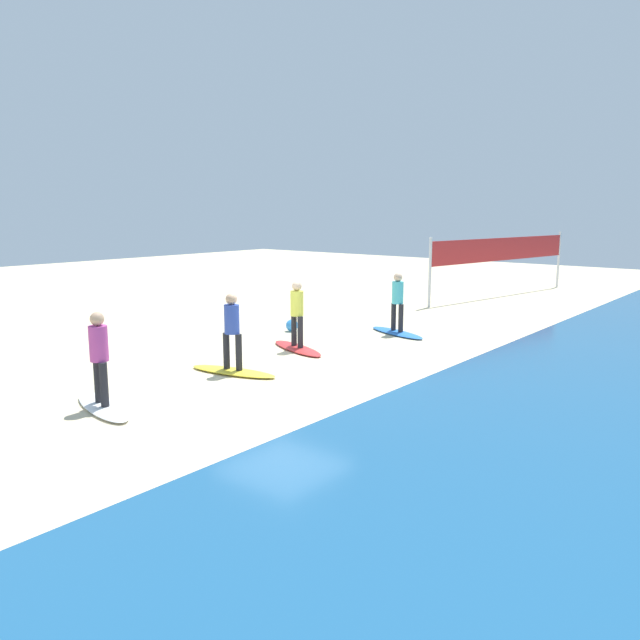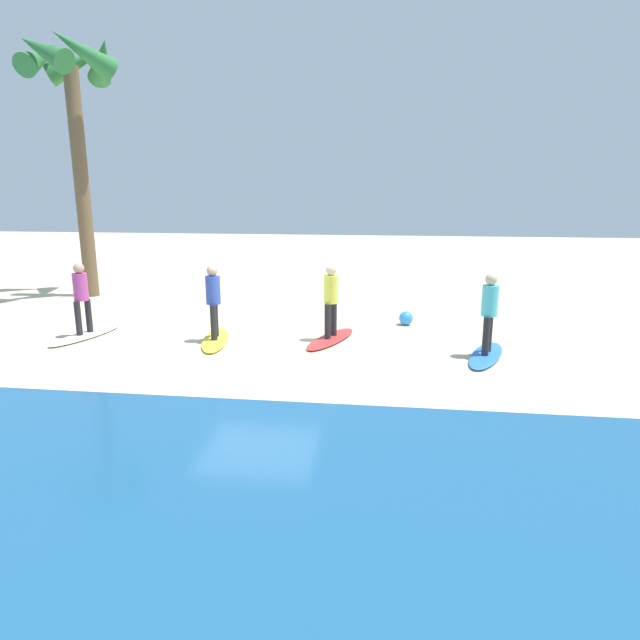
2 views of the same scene
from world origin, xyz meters
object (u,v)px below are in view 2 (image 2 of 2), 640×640
(surfboard_blue, at_px, (486,355))
(surfboard_white, at_px, (85,335))
(surfer_yellow, at_px, (213,296))
(beach_ball, at_px, (406,318))
(palm_tree, at_px, (72,88))
(surfboard_red, at_px, (331,339))
(surfer_white, at_px, (81,293))
(surfboard_yellow, at_px, (215,340))
(surfer_red, at_px, (331,296))
(surfer_blue, at_px, (489,308))

(surfboard_blue, relative_size, surfboard_white, 1.00)
(surfboard_blue, xyz_separation_m, surfer_yellow, (5.85, -0.42, 0.99))
(surfboard_white, xyz_separation_m, beach_ball, (-7.39, -2.14, 0.13))
(surfer_yellow, distance_m, palm_tree, 9.05)
(surfboard_red, distance_m, surfer_white, 5.78)
(surfboard_white, bearing_deg, surfboard_red, 108.24)
(surfboard_white, bearing_deg, surfboard_yellow, 104.01)
(surfboard_white, bearing_deg, surfer_red, 108.24)
(surfboard_blue, distance_m, surfboard_red, 3.39)
(surfboard_white, distance_m, palm_tree, 8.24)
(surfer_yellow, xyz_separation_m, surfer_white, (3.11, 0.00, 0.00))
(surfer_blue, distance_m, surfboard_red, 3.53)
(surfer_white, bearing_deg, surfboard_red, -175.68)
(palm_tree, bearing_deg, surfer_white, 117.74)
(surfboard_red, xyz_separation_m, surfboard_yellow, (2.56, 0.42, 0.00))
(surfboard_red, xyz_separation_m, surfer_yellow, (2.56, 0.42, 0.99))
(surfer_blue, distance_m, surfer_white, 8.97)
(surfer_blue, distance_m, beach_ball, 3.13)
(palm_tree, bearing_deg, surfboard_yellow, 139.63)
(surfer_blue, height_order, surfboard_red, surfer_blue)
(surfboard_blue, distance_m, surfer_red, 3.53)
(surfboard_white, relative_size, surfer_white, 1.28)
(surfboard_blue, distance_m, surfer_yellow, 5.95)
(surfboard_blue, relative_size, surfer_white, 1.28)
(surfboard_white, bearing_deg, surfer_yellow, 104.01)
(surfboard_red, bearing_deg, surfboard_yellow, -61.31)
(surfer_white, xyz_separation_m, palm_tree, (2.52, -4.80, 5.22))
(surfboard_blue, xyz_separation_m, surfboard_yellow, (5.85, -0.42, 0.00))
(surfer_blue, distance_m, surfboard_white, 9.03)
(surfer_blue, relative_size, surfer_yellow, 1.00)
(surfboard_yellow, bearing_deg, surfboard_white, -101.71)
(surfboard_red, bearing_deg, surfboard_blue, 94.83)
(surfboard_blue, height_order, surfboard_red, same)
(surfboard_red, bearing_deg, surfboard_white, -66.38)
(surfboard_yellow, distance_m, surfer_white, 3.27)
(surfer_red, distance_m, surfer_white, 5.69)
(surfer_red, distance_m, surfboard_yellow, 2.78)
(surfboard_yellow, relative_size, beach_ball, 6.00)
(palm_tree, height_order, beach_ball, palm_tree)
(surfer_yellow, height_order, surfboard_white, surfer_yellow)
(beach_ball, bearing_deg, surfer_yellow, 26.54)
(surfer_yellow, bearing_deg, beach_ball, -153.46)
(surfer_white, bearing_deg, beach_ball, -163.84)
(surfer_red, relative_size, surfboard_white, 0.78)
(palm_tree, bearing_deg, surfboard_white, 117.74)
(surfboard_yellow, distance_m, palm_tree, 9.66)
(surfboard_red, xyz_separation_m, beach_ball, (-1.72, -1.71, 0.13))
(surfboard_blue, distance_m, palm_tree, 14.06)
(surfer_yellow, distance_m, surfboard_white, 3.27)
(surfboard_blue, xyz_separation_m, surfboard_white, (8.96, -0.42, 0.00))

